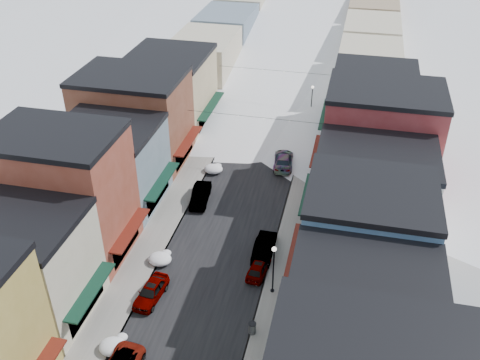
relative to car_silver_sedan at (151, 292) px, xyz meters
The scene contains 31 objects.
road 44.36m from the car_silver_sedan, 84.76° to the left, with size 10.00×160.00×0.01m, color black.
sidewalk_left 44.25m from the car_silver_sedan, 93.31° to the left, with size 3.20×160.00×0.15m, color gray.
sidewalk_right 45.44m from the car_silver_sedan, 76.45° to the left, with size 3.20×160.00×0.15m, color gray.
curb_left 44.19m from the car_silver_sedan, 91.30° to the left, with size 0.10×160.00×0.15m, color slate.
curb_right 45.10m from the car_silver_sedan, 78.36° to the left, with size 0.10×160.00×0.15m, color slate.
bldg_l_cream 10.52m from the car_silver_sedan, 160.00° to the right, with size 11.30×8.20×9.50m.
bldg_l_brick_near 12.05m from the car_silver_sedan, 154.15° to the left, with size 12.30×8.20×12.50m.
bldg_l_grayblue 16.47m from the car_silver_sedan, 124.76° to the left, with size 11.30×9.20×9.00m.
bldg_l_brick_far 24.84m from the car_silver_sedan, 114.58° to the left, with size 13.30×9.20×11.00m.
bldg_l_tan 33.72m from the car_silver_sedan, 105.86° to the left, with size 11.30×11.20×10.00m.
bldg_r_green 18.11m from the car_silver_sedan, 12.52° to the right, with size 11.30×9.20×9.50m.
bldg_r_blue 18.56m from the car_silver_sedan, 16.70° to the left, with size 11.30×9.20×10.50m.
bldg_r_cream 23.01m from the car_silver_sedan, 38.62° to the left, with size 12.30×9.20×9.00m.
bldg_r_brick_far 29.91m from the car_silver_sedan, 51.79° to the left, with size 13.30×9.20×11.50m.
bldg_r_tan 37.60m from the car_silver_sedan, 62.54° to the left, with size 11.30×11.20×9.50m.
distant_blocks 67.37m from the car_silver_sedan, 86.55° to the left, with size 34.00×55.00×8.00m.
overhead_cables 32.39m from the car_silver_sedan, 82.72° to the left, with size 16.40×15.04×0.04m.
car_silver_sedan is the anchor object (origin of this frame).
car_dark_hatch 14.92m from the car_silver_sedan, 90.09° to the left, with size 1.69×4.84×1.60m, color black.
car_silver_wagon 35.03m from the car_silver_sedan, 90.11° to the left, with size 2.04×5.02×1.46m, color #9D9EA5.
car_green_sedan 11.52m from the car_silver_sedan, 43.58° to the left, with size 1.73×4.96×1.63m, color black.
car_gray_suv 9.81m from the car_silver_sedan, 31.67° to the left, with size 1.58×3.92×1.34m, color gray.
car_black_sedan 25.48m from the car_silver_sedan, 72.77° to the left, with size 2.23×5.49×1.59m, color black.
car_lane_silver 45.62m from the car_silver_sedan, 85.74° to the left, with size 1.71×4.24×1.44m, color #999AA1.
car_lane_white 47.08m from the car_silver_sedan, 84.33° to the left, with size 2.41×5.22×1.45m, color white.
trash_can 9.45m from the car_silver_sedan, 11.83° to the right, with size 0.62×0.62×1.05m.
streetlamp_near 10.74m from the car_silver_sedan, 16.66° to the left, with size 0.41×0.41×4.93m.
streetlamp_far 39.22m from the car_silver_sedan, 76.33° to the left, with size 0.40×0.40×4.76m.
snow_pile_near 5.93m from the car_silver_sedan, 98.09° to the right, with size 2.18×2.54×0.92m.
snow_pile_mid 4.63m from the car_silver_sedan, 100.39° to the left, with size 2.20×2.55×0.93m.
snow_pile_far 21.11m from the car_silver_sedan, 90.63° to the left, with size 2.22×2.57×0.94m.
Camera 1 is at (10.81, -14.83, 33.37)m, focal length 40.00 mm.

